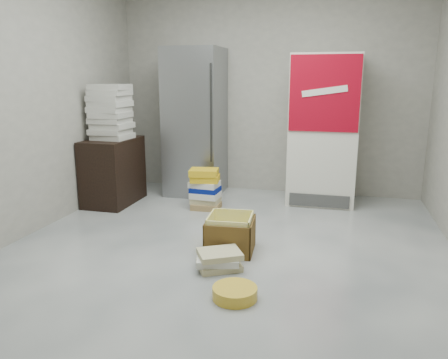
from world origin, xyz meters
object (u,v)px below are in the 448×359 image
phonebook_stack_main (205,189)px  cardboard_box (230,236)px  wood_shelf (113,171)px  steel_fridge (195,122)px  coke_cooler (324,130)px

phonebook_stack_main → cardboard_box: 1.34m
wood_shelf → phonebook_stack_main: bearing=2.3°
steel_fridge → wood_shelf: steel_fridge is taller
coke_cooler → cardboard_box: coke_cooler is taller
steel_fridge → phonebook_stack_main: size_ratio=3.95×
wood_shelf → cardboard_box: (1.77, -1.15, -0.26)m
steel_fridge → wood_shelf: 1.23m
phonebook_stack_main → steel_fridge: bearing=114.0°
wood_shelf → cardboard_box: 2.13m
steel_fridge → coke_cooler: (1.65, -0.01, -0.05)m
phonebook_stack_main → coke_cooler: bearing=24.9°
wood_shelf → coke_cooler: bearing=16.3°
coke_cooler → phonebook_stack_main: bearing=-152.7°
coke_cooler → phonebook_stack_main: size_ratio=3.74×
steel_fridge → coke_cooler: size_ratio=1.06×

